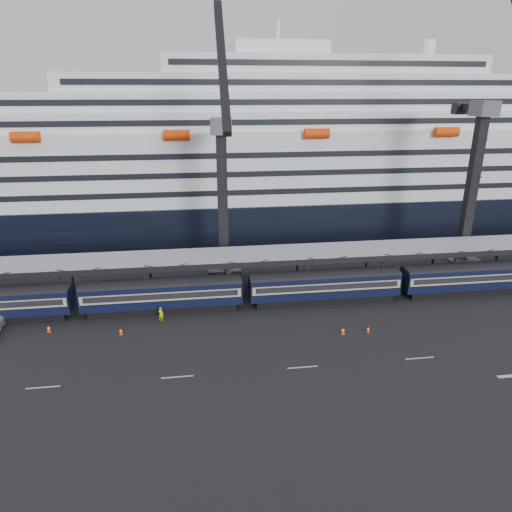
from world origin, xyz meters
name	(u,v)px	position (x,y,z in m)	size (l,w,h in m)	color
ground	(420,337)	(0.00, 0.00, 0.00)	(260.00, 260.00, 0.00)	black
train	(350,284)	(-4.65, 10.00, 2.20)	(133.05, 3.00, 4.05)	black
canopy	(376,250)	(0.00, 14.00, 5.25)	(130.00, 6.25, 5.53)	#97999E
cruise_ship	(311,161)	(-1.08, 45.99, 12.34)	(214.09, 28.84, 34.00)	black
crane_dark_near	(223,197)	(-20.00, 18.59, 11.93)	(4.50, 17.75, 35.08)	#474A4E
crane_dark_mid	(474,181)	(15.00, 17.59, 13.36)	(4.50, 18.24, 39.64)	#474A4E
worker	(161,314)	(-28.16, 7.50, 0.86)	(0.63, 0.41, 1.72)	#C5E10B
traffic_cone_a	(121,331)	(-32.35, 4.86, 0.40)	(0.41, 0.41, 0.81)	#F93D07
traffic_cone_b	(49,328)	(-40.37, 6.54, 0.43)	(0.43, 0.43, 0.86)	#F93D07
traffic_cone_c	(343,331)	(-8.15, 1.69, 0.43)	(0.43, 0.43, 0.86)	#F93D07
traffic_cone_d	(368,329)	(-5.23, 1.75, 0.37)	(0.37, 0.37, 0.74)	#F93D07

